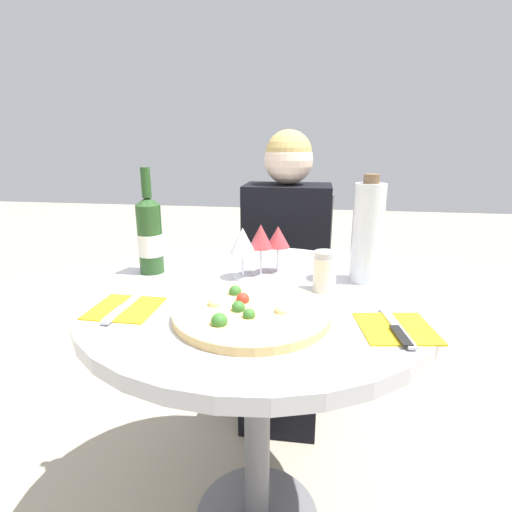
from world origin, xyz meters
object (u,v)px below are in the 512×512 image
Objects in this scene: dining_table at (257,336)px; seated_diner at (284,289)px; tall_carafe at (367,233)px; pizza_large at (251,312)px; wine_bottle at (150,235)px; chair_behind_diner at (286,297)px.

dining_table is 0.64m from seated_diner.
pizza_large is at bearing -134.05° from tall_carafe.
dining_table is 2.93× the size of wine_bottle.
dining_table is at bearing 88.34° from chair_behind_diner.
pizza_large is 1.19× the size of tall_carafe.
chair_behind_diner is 0.18m from seated_diner.
dining_table is at bearing 87.96° from seated_diner.
tall_carafe is at bearing 117.59° from seated_diner.
tall_carafe reaches higher than pizza_large.
chair_behind_diner is 1.00m from pizza_large.
pizza_large is 0.42m from tall_carafe.
dining_table is 0.76× the size of seated_diner.
dining_table is 0.80m from chair_behind_diner.
tall_carafe is at bearing 45.95° from pizza_large.
dining_table is 3.06× the size of tall_carafe.
tall_carafe is at bearing 1.49° from wine_bottle.
wine_bottle is at bearing 142.06° from pizza_large.
chair_behind_diner is at bearing 89.18° from pizza_large.
seated_diner is at bearing 55.34° from wine_bottle.
wine_bottle is (-0.36, -0.52, 0.34)m from seated_diner.
pizza_large is 0.45m from wine_bottle.
tall_carafe reaches higher than dining_table.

